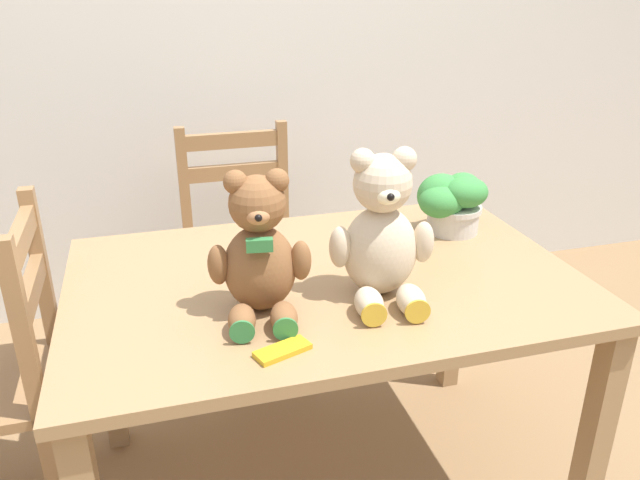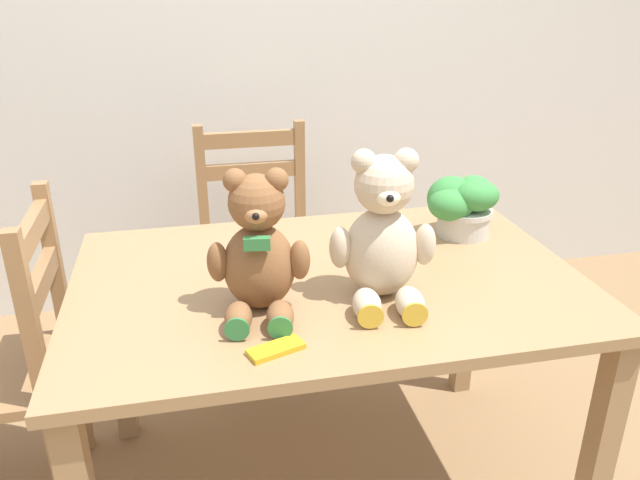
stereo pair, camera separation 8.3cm
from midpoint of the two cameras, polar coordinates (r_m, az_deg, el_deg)
The scene contains 8 objects.
wall_back at distance 2.77m, azimuth -4.96°, elevation 20.17°, with size 8.00×0.04×2.60m, color silver.
dining_table at distance 1.67m, azimuth 2.14°, elevation -6.29°, with size 1.31×0.86×0.72m.
wooden_chair_behind at distance 2.48m, azimuth -4.73°, elevation -0.07°, with size 0.44×0.44×0.91m.
wooden_chair_side at distance 1.93m, azimuth -25.57°, elevation -10.54°, with size 0.40×0.39×0.92m.
teddy_bear_left at distance 1.41m, azimuth -3.98°, elevation -1.10°, with size 0.24×0.25×0.34m.
teddy_bear_right at distance 1.47m, azimuth 7.37°, elevation 0.31°, with size 0.26×0.27×0.36m.
potted_plant at distance 1.90m, azimuth 14.11°, elevation 3.32°, with size 0.21×0.18×0.18m.
chocolate_bar at distance 1.31m, azimuth -2.24°, elevation -9.95°, with size 0.12×0.05×0.01m, color gold.
Camera 2 is at (-0.33, -0.98, 1.45)m, focal length 35.00 mm.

